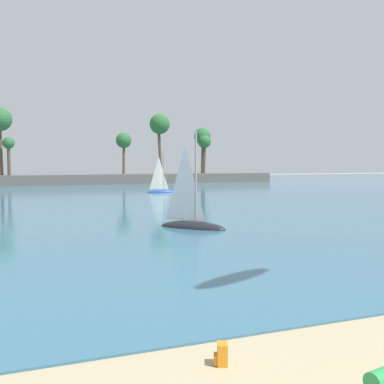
# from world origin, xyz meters

# --- Properties ---
(sea) EXTENTS (220.00, 114.04, 0.06)m
(sea) POSITION_xyz_m (0.00, 63.88, 0.03)
(sea) COLOR #386B84
(sea) RESTS_ON ground
(palm_headland) EXTENTS (82.91, 6.24, 13.06)m
(palm_headland) POSITION_xyz_m (-4.37, 80.80, 4.38)
(palm_headland) COLOR #605B54
(palm_headland) RESTS_ON ground
(backpack_near_kite) EXTENTS (0.35, 0.35, 0.44)m
(backpack_near_kite) POSITION_xyz_m (-3.12, 5.73, 0.21)
(backpack_near_kite) COLOR orange
(backpack_near_kite) RESTS_ON ground
(sailboat_near_shore) EXTENTS (3.82, 4.05, 6.22)m
(sailboat_near_shore) POSITION_xyz_m (3.13, 23.35, 0.62)
(sailboat_near_shore) COLOR black
(sailboat_near_shore) RESTS_ON sea
(sailboat_toward_headland) EXTENTS (4.11, 1.56, 5.82)m
(sailboat_toward_headland) POSITION_xyz_m (11.38, 54.89, 0.58)
(sailboat_toward_headland) COLOR #234793
(sailboat_toward_headland) RESTS_ON sea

